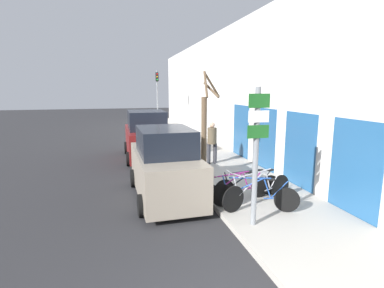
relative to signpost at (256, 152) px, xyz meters
name	(u,v)px	position (x,y,z in m)	size (l,w,h in m)	color
ground_plane	(151,160)	(-1.52, 7.83, -1.90)	(80.00, 80.00, 0.00)	#28282B
sidewalk_curb	(189,145)	(1.08, 10.63, -1.83)	(3.20, 32.00, 0.15)	#ADA89E
building_facade	(219,91)	(2.83, 10.55, 1.32)	(0.23, 32.00, 6.50)	silver
signpost	(256,152)	(0.00, 0.00, 0.00)	(0.52, 0.15, 3.23)	gray
bicycle_0	(254,196)	(0.41, 0.82, -1.37)	(2.12, 1.06, 0.91)	black
bicycle_1	(258,191)	(0.66, 1.09, -1.34)	(2.40, 0.88, 0.98)	black
bicycle_2	(235,189)	(0.16, 1.49, -1.38)	(2.30, 0.49, 0.86)	black
bicycle_3	(248,185)	(0.64, 1.71, -1.39)	(2.11, 0.44, 0.85)	black
parked_car_0	(165,166)	(-1.66, 2.72, -0.91)	(1.99, 4.16, 2.19)	gray
parked_car_1	(147,137)	(-1.64, 8.22, -0.86)	(2.07, 4.22, 2.31)	maroon
pedestrian_near	(212,140)	(0.90, 5.90, -0.72)	(0.47, 0.40, 1.79)	#333338
street_tree	(205,130)	(0.03, 4.14, -0.03)	(0.89, 1.22, 3.80)	brown
traffic_light	(157,93)	(0.03, 16.24, 1.13)	(0.20, 0.30, 4.50)	gray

